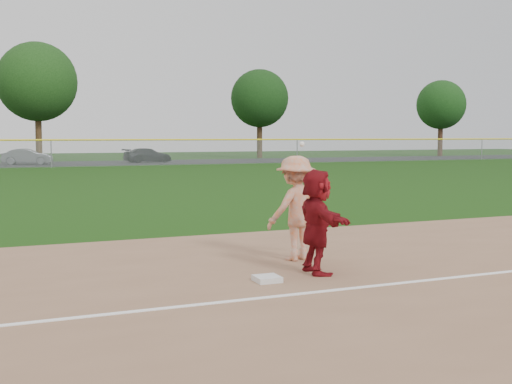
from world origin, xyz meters
name	(u,v)px	position (x,y,z in m)	size (l,w,h in m)	color
ground	(293,282)	(0.00, 0.00, 0.00)	(160.00, 160.00, 0.00)	#153A0B
foul_line	(317,292)	(0.00, -0.80, 0.03)	(60.00, 0.10, 0.01)	white
parking_asphalt	(45,164)	(0.00, 46.00, 0.01)	(120.00, 10.00, 0.01)	black
first_base	(267,279)	(-0.39, 0.12, 0.06)	(0.38, 0.38, 0.09)	silver
base_runner	(317,221)	(0.61, 0.36, 0.88)	(1.60, 0.51, 1.73)	maroon
car_mid	(27,157)	(-1.35, 45.54, 0.64)	(1.34, 3.85, 1.27)	#56585D
car_right	(148,155)	(8.54, 45.99, 0.62)	(1.71, 4.21, 1.22)	black
first_base_play	(296,208)	(0.81, 1.55, 0.97)	(1.38, 1.19, 2.17)	#ADADB0
outfield_fence	(51,140)	(0.00, 40.00, 1.96)	(110.00, 0.12, 110.00)	#999EA0
tree_2	(37,82)	(0.00, 51.50, 7.06)	(7.00, 7.00, 10.58)	#3D2916
tree_3	(260,99)	(22.00, 52.80, 6.16)	(6.00, 6.00, 9.19)	#342213
tree_4	(441,105)	(44.00, 51.20, 5.85)	(5.60, 5.60, 8.67)	#3A2115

